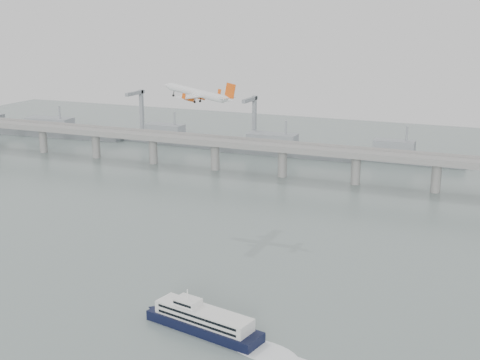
% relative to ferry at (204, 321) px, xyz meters
% --- Properties ---
extents(ground, '(900.00, 900.00, 0.00)m').
position_rel_ferry_xyz_m(ground, '(-15.75, 15.13, -3.75)').
color(ground, slate).
rests_on(ground, ground).
extents(bridge, '(800.00, 22.00, 23.90)m').
position_rel_ferry_xyz_m(bridge, '(-16.90, 215.13, 13.90)').
color(bridge, gray).
rests_on(bridge, ground).
extents(distant_fleet, '(453.00, 60.90, 40.00)m').
position_rel_ferry_xyz_m(distant_fleet, '(-171.11, 280.21, 2.47)').
color(distant_fleet, gray).
rests_on(distant_fleet, ground).
extents(ferry, '(72.66, 23.61, 13.82)m').
position_rel_ferry_xyz_m(ferry, '(0.00, 0.00, 0.00)').
color(ferry, black).
rests_on(ferry, ground).
extents(airliner, '(43.40, 39.23, 11.59)m').
position_rel_ferry_xyz_m(airliner, '(-59.63, 118.30, 62.93)').
color(airliner, white).
rests_on(airliner, ground).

